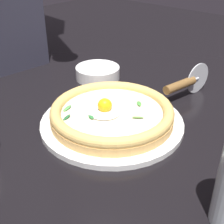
{
  "coord_description": "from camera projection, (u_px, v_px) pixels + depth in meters",
  "views": [
    {
      "loc": [
        -0.34,
        0.41,
        0.37
      ],
      "look_at": [
        0.04,
        -0.02,
        0.03
      ],
      "focal_mm": 49.28,
      "sensor_mm": 36.0,
      "label": 1
    }
  ],
  "objects": [
    {
      "name": "pizza_cutter",
      "position": [
        185.0,
        83.0,
        0.77
      ],
      "size": [
        0.04,
        0.16,
        0.08
      ],
      "color": "silver",
      "rests_on": "ground"
    },
    {
      "name": "pizza_plate",
      "position": [
        112.0,
        122.0,
        0.68
      ],
      "size": [
        0.31,
        0.31,
        0.01
      ],
      "primitive_type": "cylinder",
      "color": "white",
      "rests_on": "ground"
    },
    {
      "name": "side_bowl",
      "position": [
        98.0,
        73.0,
        0.89
      ],
      "size": [
        0.13,
        0.13,
        0.03
      ],
      "primitive_type": "cylinder",
      "color": "white",
      "rests_on": "ground"
    },
    {
      "name": "ground_plane",
      "position": [
        120.0,
        140.0,
        0.66
      ],
      "size": [
        2.4,
        2.4,
        0.03
      ],
      "primitive_type": "cube",
      "color": "black",
      "rests_on": "ground"
    },
    {
      "name": "pizza",
      "position": [
        112.0,
        113.0,
        0.67
      ],
      "size": [
        0.27,
        0.27,
        0.05
      ],
      "color": "#E5AF62",
      "rests_on": "pizza_plate"
    }
  ]
}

